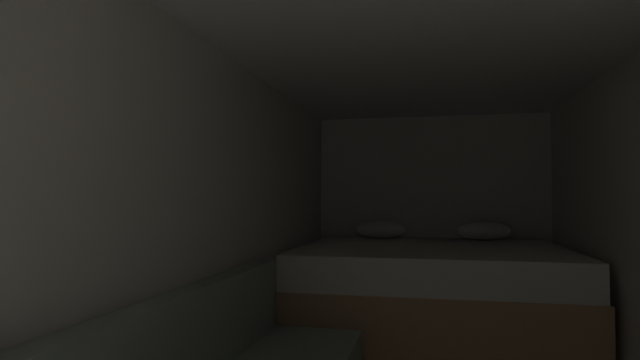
{
  "coord_description": "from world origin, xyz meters",
  "views": [
    {
      "loc": [
        -0.0,
        -0.57,
        1.17
      ],
      "look_at": [
        -0.65,
        2.36,
        1.27
      ],
      "focal_mm": 28.19,
      "sensor_mm": 36.0,
      "label": 1
    }
  ],
  "objects": [
    {
      "name": "wall_left",
      "position": [
        -1.16,
        1.92,
        0.99
      ],
      "size": [
        0.05,
        5.41,
        1.99
      ],
      "primitive_type": "cube",
      "color": "silver",
      "rests_on": "ground"
    },
    {
      "name": "ceiling_slab",
      "position": [
        0.0,
        1.92,
        2.01
      ],
      "size": [
        2.38,
        5.41,
        0.05
      ],
      "primitive_type": "cube",
      "color": "white",
      "rests_on": "wall_left"
    },
    {
      "name": "bed",
      "position": [
        0.0,
        3.69,
        0.39
      ],
      "size": [
        2.16,
        1.79,
        0.94
      ],
      "color": "tan",
      "rests_on": "ground"
    },
    {
      "name": "wall_back",
      "position": [
        0.0,
        4.65,
        0.99
      ],
      "size": [
        2.38,
        0.05,
        1.99
      ],
      "primitive_type": "cube",
      "color": "silver",
      "rests_on": "ground"
    }
  ]
}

